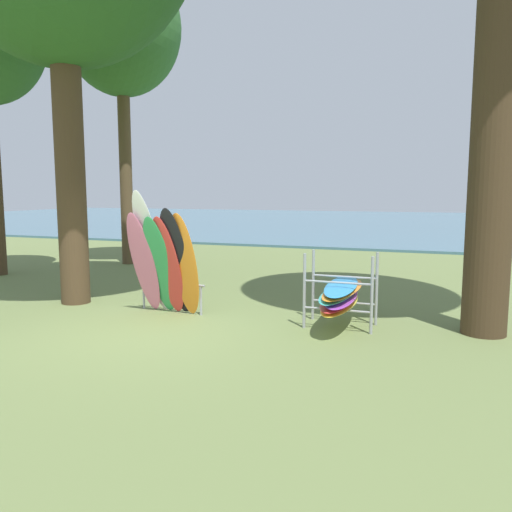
{
  "coord_description": "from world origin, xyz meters",
  "views": [
    {
      "loc": [
        4.53,
        -6.86,
        2.27
      ],
      "look_at": [
        1.36,
        1.74,
        1.1
      ],
      "focal_mm": 35.88,
      "sensor_mm": 36.0,
      "label": 1
    }
  ],
  "objects": [
    {
      "name": "ground_plane",
      "position": [
        0.0,
        0.0,
        0.0
      ],
      "size": [
        80.0,
        80.0,
        0.0
      ],
      "primitive_type": "plane",
      "color": "olive"
    },
    {
      "name": "leaning_board_pile",
      "position": [
        -0.25,
        1.21,
        0.98
      ],
      "size": [
        1.46,
        0.87,
        2.3
      ],
      "color": "pink",
      "rests_on": "ground"
    },
    {
      "name": "tree_far_left_back",
      "position": [
        -4.76,
        6.71,
        7.08
      ],
      "size": [
        3.56,
        3.56,
        9.2
      ],
      "color": "brown",
      "rests_on": "ground"
    },
    {
      "name": "board_storage_rack",
      "position": [
        2.96,
        1.52,
        0.55
      ],
      "size": [
        1.15,
        2.13,
        1.25
      ],
      "color": "#9EA0A5",
      "rests_on": "ground"
    },
    {
      "name": "lake_water",
      "position": [
        0.0,
        30.68,
        0.05
      ],
      "size": [
        80.0,
        36.0,
        0.1
      ],
      "primitive_type": "cube",
      "color": "#477084",
      "rests_on": "ground"
    }
  ]
}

